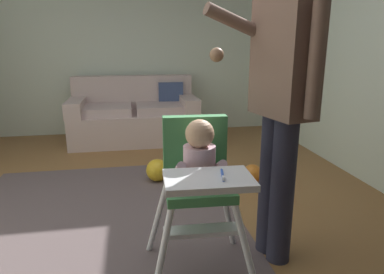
{
  "coord_description": "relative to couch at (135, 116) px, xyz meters",
  "views": [
    {
      "loc": [
        -0.03,
        -2.34,
        1.29
      ],
      "look_at": [
        0.32,
        -0.39,
        0.76
      ],
      "focal_mm": 32.48,
      "sensor_mm": 36.0,
      "label": 1
    }
  ],
  "objects": [
    {
      "name": "wall_far",
      "position": [
        -0.02,
        0.52,
        1.03
      ],
      "size": [
        5.12,
        0.06,
        2.72
      ],
      "primitive_type": "cube",
      "color": "silver",
      "rests_on": "ground"
    },
    {
      "name": "toy_ball",
      "position": [
        1.07,
        -1.75,
        -0.24
      ],
      "size": [
        0.18,
        0.18,
        0.18
      ],
      "primitive_type": "sphere",
      "color": "orange",
      "rests_on": "ground"
    },
    {
      "name": "high_chair",
      "position": [
        0.3,
        -3.0,
        0.3
      ],
      "size": [
        0.63,
        0.75,
        0.93
      ],
      "rotation": [
        0.0,
        0.0,
        -1.61
      ],
      "color": "white",
      "rests_on": "ground"
    },
    {
      "name": "toy_ball_second",
      "position": [
        0.18,
        -1.55,
        -0.22
      ],
      "size": [
        0.22,
        0.22,
        0.22
      ],
      "primitive_type": "sphere",
      "color": "gold",
      "rests_on": "ground"
    },
    {
      "name": "area_rug",
      "position": [
        -0.31,
        -2.46,
        -0.33
      ],
      "size": [
        2.1,
        2.74,
        0.01
      ],
      "primitive_type": "cube",
      "color": "#5D4E4F",
      "rests_on": "ground"
    },
    {
      "name": "adult_standing",
      "position": [
        0.79,
        -2.9,
        0.64
      ],
      "size": [
        0.58,
        0.5,
        1.72
      ],
      "rotation": [
        0.0,
        0.0,
        -2.92
      ],
      "color": "#2A2A3C",
      "rests_on": "ground"
    },
    {
      "name": "ground",
      "position": [
        -0.02,
        -2.38,
        -0.38
      ],
      "size": [
        5.92,
        7.34,
        0.1
      ],
      "primitive_type": "cube",
      "color": "olive"
    },
    {
      "name": "couch",
      "position": [
        0.0,
        0.0,
        0.0
      ],
      "size": [
        1.67,
        0.86,
        0.86
      ],
      "rotation": [
        0.0,
        0.0,
        -1.57
      ],
      "color": "beige",
      "rests_on": "ground"
    }
  ]
}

